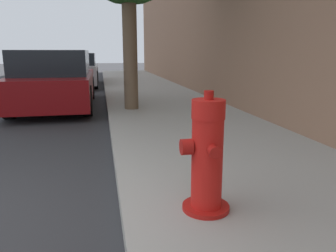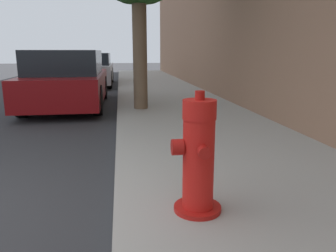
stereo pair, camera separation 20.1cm
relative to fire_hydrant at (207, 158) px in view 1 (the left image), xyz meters
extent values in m
cube|color=#99968E|center=(0.74, -0.11, -0.50)|extent=(2.77, 40.00, 0.16)
cylinder|color=#A91511|center=(0.00, 0.00, -0.41)|extent=(0.37, 0.37, 0.04)
cylinder|color=red|center=(0.00, 0.00, -0.04)|extent=(0.24, 0.24, 0.69)
cylinder|color=red|center=(0.00, 0.00, 0.37)|extent=(0.25, 0.25, 0.14)
cylinder|color=#A91511|center=(0.00, 0.00, 0.48)|extent=(0.07, 0.07, 0.07)
cylinder|color=#A91511|center=(0.00, -0.15, 0.09)|extent=(0.09, 0.07, 0.09)
cylinder|color=#A91511|center=(0.00, 0.15, 0.09)|extent=(0.09, 0.07, 0.09)
cylinder|color=#A91511|center=(-0.16, 0.00, 0.09)|extent=(0.09, 0.12, 0.12)
cube|color=maroon|center=(-1.87, 6.29, -0.07)|extent=(1.75, 4.25, 0.66)
cube|color=black|center=(-1.87, 6.12, 0.54)|extent=(1.61, 2.34, 0.56)
cylinder|color=black|center=(-2.66, 7.61, -0.25)|extent=(0.20, 0.66, 0.66)
cylinder|color=black|center=(-1.07, 7.61, -0.25)|extent=(0.20, 0.66, 0.66)
cylinder|color=black|center=(-2.66, 4.98, -0.25)|extent=(0.20, 0.66, 0.66)
cylinder|color=black|center=(-1.07, 4.98, -0.25)|extent=(0.20, 0.66, 0.66)
cube|color=#B7B7BC|center=(-1.76, 11.71, -0.06)|extent=(1.73, 4.30, 0.68)
cube|color=black|center=(-1.76, 11.54, 0.51)|extent=(1.59, 2.37, 0.46)
cylinder|color=black|center=(-2.55, 13.04, -0.25)|extent=(0.20, 0.68, 0.68)
cylinder|color=black|center=(-0.98, 13.04, -0.25)|extent=(0.20, 0.68, 0.68)
cylinder|color=black|center=(-2.55, 10.38, -0.25)|extent=(0.20, 0.68, 0.68)
cylinder|color=black|center=(-0.98, 10.38, -0.25)|extent=(0.20, 0.68, 0.68)
cylinder|color=brown|center=(-0.13, 4.82, 0.88)|extent=(0.30, 0.30, 2.61)
camera|label=1|loc=(-0.76, -2.26, 0.78)|focal=35.00mm
camera|label=2|loc=(-0.56, -2.29, 0.78)|focal=35.00mm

